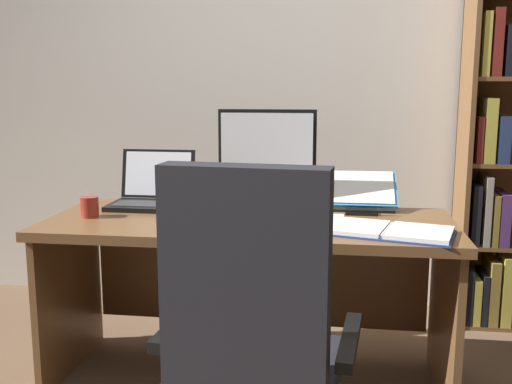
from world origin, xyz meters
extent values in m
cube|color=beige|center=(0.00, 1.87, 1.29)|extent=(5.01, 0.12, 2.59)
cube|color=brown|center=(-0.17, 0.77, 0.70)|extent=(1.72, 0.70, 0.04)
cube|color=brown|center=(-1.00, 0.77, 0.34)|extent=(0.03, 0.64, 0.68)
cube|color=brown|center=(0.65, 0.77, 0.34)|extent=(0.03, 0.64, 0.68)
cube|color=brown|center=(-0.17, 1.10, 0.38)|extent=(1.60, 0.03, 0.48)
cube|color=brown|center=(0.86, 1.62, 1.10)|extent=(0.02, 0.34, 2.20)
cube|color=black|center=(0.90, 1.56, 0.17)|extent=(0.03, 0.19, 0.30)
cube|color=gold|center=(0.94, 1.57, 0.15)|extent=(0.04, 0.22, 0.25)
cube|color=black|center=(0.98, 1.58, 0.16)|extent=(0.03, 0.23, 0.27)
cube|color=olive|center=(1.03, 1.58, 0.20)|extent=(0.05, 0.24, 0.35)
cube|color=gold|center=(1.09, 1.56, 0.21)|extent=(0.05, 0.20, 0.38)
cube|color=black|center=(0.91, 1.59, 0.62)|extent=(0.04, 0.25, 0.32)
cube|color=gray|center=(0.97, 1.59, 0.64)|extent=(0.03, 0.26, 0.36)
cube|color=olive|center=(1.01, 1.56, 0.59)|extent=(0.03, 0.19, 0.27)
cube|color=#512D66|center=(1.05, 1.60, 0.60)|extent=(0.05, 0.27, 0.28)
cube|color=maroon|center=(0.90, 1.56, 1.01)|extent=(0.03, 0.20, 0.24)
cube|color=gold|center=(0.95, 1.57, 1.06)|extent=(0.06, 0.21, 0.33)
cube|color=navy|center=(1.02, 1.59, 1.01)|extent=(0.06, 0.27, 0.24)
cube|color=gold|center=(0.91, 1.58, 1.48)|extent=(0.04, 0.23, 0.32)
cube|color=maroon|center=(0.96, 1.58, 1.49)|extent=(0.05, 0.24, 0.33)
cube|color=black|center=(1.02, 1.59, 1.45)|extent=(0.05, 0.26, 0.25)
cube|color=black|center=(-0.03, 0.11, 0.39)|extent=(0.54, 0.53, 0.07)
cube|color=black|center=(-0.05, -0.09, 0.75)|extent=(0.48, 0.15, 0.65)
cube|color=black|center=(-0.31, 0.14, 0.51)|extent=(0.09, 0.39, 0.04)
cube|color=black|center=(0.25, 0.08, 0.51)|extent=(0.09, 0.39, 0.04)
cube|color=black|center=(-0.12, 0.99, 0.73)|extent=(0.22, 0.16, 0.02)
cylinder|color=black|center=(-0.12, 0.99, 0.79)|extent=(0.04, 0.04, 0.09)
cube|color=black|center=(-0.12, 1.00, 1.01)|extent=(0.44, 0.02, 0.34)
cube|color=white|center=(-0.12, 0.98, 1.01)|extent=(0.41, 0.00, 0.31)
cube|color=black|center=(-0.67, 0.95, 0.74)|extent=(0.36, 0.25, 0.02)
cube|color=#2D2D30|center=(-0.67, 0.93, 0.75)|extent=(0.31, 0.14, 0.00)
cube|color=black|center=(-0.67, 1.11, 0.86)|extent=(0.36, 0.06, 0.23)
cube|color=white|center=(-0.67, 1.10, 0.86)|extent=(0.32, 0.05, 0.21)
cube|color=black|center=(-0.12, 0.66, 0.74)|extent=(0.42, 0.15, 0.02)
ellipsoid|color=black|center=(-0.42, 0.66, 0.74)|extent=(0.06, 0.10, 0.04)
cube|color=black|center=(0.30, 0.97, 0.73)|extent=(0.14, 0.12, 0.01)
cube|color=black|center=(0.30, 0.93, 0.74)|extent=(0.29, 0.01, 0.01)
cube|color=#2D84C6|center=(0.30, 1.08, 0.82)|extent=(0.32, 0.22, 0.14)
cube|color=silver|center=(0.30, 1.08, 0.82)|extent=(0.29, 0.20, 0.12)
cube|color=navy|center=(0.27, 0.64, 0.73)|extent=(0.30, 0.32, 0.01)
cube|color=navy|center=(0.51, 0.58, 0.73)|extent=(0.30, 0.32, 0.01)
cube|color=silver|center=(0.27, 0.64, 0.74)|extent=(0.28, 0.30, 0.02)
cube|color=silver|center=(0.51, 0.58, 0.74)|extent=(0.28, 0.30, 0.02)
cylinder|color=#B7B7BC|center=(0.39, 0.61, 0.74)|extent=(0.08, 0.23, 0.02)
cube|color=silver|center=(0.15, 0.79, 0.73)|extent=(0.15, 0.21, 0.01)
cylinder|color=maroon|center=(0.17, 0.79, 0.74)|extent=(0.13, 0.06, 0.01)
cylinder|color=maroon|center=(-0.86, 0.73, 0.77)|extent=(0.08, 0.08, 0.09)
camera|label=1|loc=(0.20, -1.66, 1.28)|focal=41.94mm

